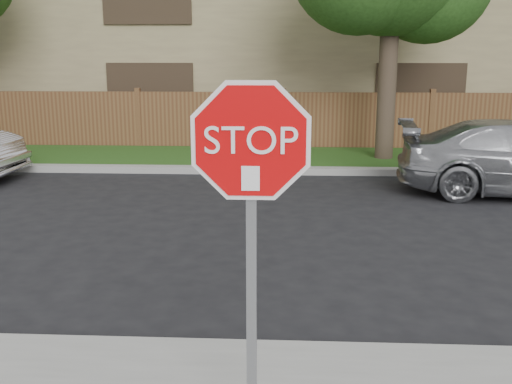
{
  "coord_description": "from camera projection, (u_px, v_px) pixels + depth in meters",
  "views": [
    {
      "loc": [
        0.12,
        -5.01,
        2.67
      ],
      "look_at": [
        -0.1,
        -0.9,
        1.7
      ],
      "focal_mm": 42.0,
      "sensor_mm": 36.0,
      "label": 1
    }
  ],
  "objects": [
    {
      "name": "apartment_building",
      "position": [
        285.0,
        27.0,
        21.21
      ],
      "size": [
        35.2,
        9.2,
        7.2
      ],
      "color": "#8A7B55",
      "rests_on": "ground"
    },
    {
      "name": "grass_strip",
      "position": [
        282.0,
        158.0,
        15.0
      ],
      "size": [
        70.0,
        3.0,
        0.12
      ],
      "primitive_type": "cube",
      "color": "#1E4714",
      "rests_on": "ground"
    },
    {
      "name": "ground",
      "position": [
        272.0,
        350.0,
        5.49
      ],
      "size": [
        90.0,
        90.0,
        0.0
      ],
      "primitive_type": "plane",
      "color": "black",
      "rests_on": "ground"
    },
    {
      "name": "stop_sign",
      "position": [
        251.0,
        193.0,
        3.63
      ],
      "size": [
        1.01,
        0.13,
        2.55
      ],
      "color": "gray",
      "rests_on": "sidewalk_near"
    },
    {
      "name": "fence",
      "position": [
        283.0,
        122.0,
        16.39
      ],
      "size": [
        70.0,
        0.12,
        1.6
      ],
      "primitive_type": "cube",
      "color": "#54321D",
      "rests_on": "ground"
    },
    {
      "name": "far_curb",
      "position": [
        281.0,
        171.0,
        13.39
      ],
      "size": [
        70.0,
        0.3,
        0.15
      ],
      "primitive_type": "cube",
      "color": "gray",
      "rests_on": "ground"
    }
  ]
}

